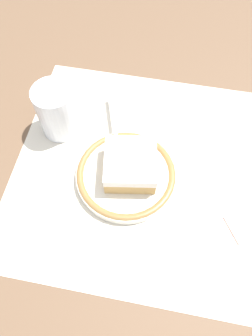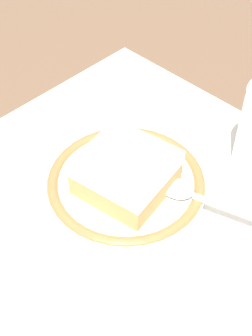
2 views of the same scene
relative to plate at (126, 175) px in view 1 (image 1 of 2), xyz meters
name	(u,v)px [view 1 (image 1 of 2)]	position (x,y,z in m)	size (l,w,h in m)	color
ground_plane	(143,171)	(-0.03, -0.02, -0.01)	(2.40, 2.40, 0.00)	brown
placemat	(143,171)	(-0.03, -0.02, -0.01)	(0.46, 0.44, 0.00)	beige
plate	(126,175)	(0.00, 0.00, 0.00)	(0.17, 0.17, 0.02)	silver
cake_slice	(130,165)	(-0.01, -0.01, 0.03)	(0.10, 0.10, 0.04)	tan
spoon	(116,135)	(0.03, -0.07, 0.01)	(0.06, 0.14, 0.01)	silver
cup	(58,113)	(0.14, -0.08, 0.03)	(0.07, 0.07, 0.10)	silver
napkin	(187,130)	(-0.10, -0.12, -0.01)	(0.14, 0.11, 0.00)	white
sugar_packet	(239,227)	(-0.20, 0.06, -0.01)	(0.05, 0.03, 0.01)	#E5998C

